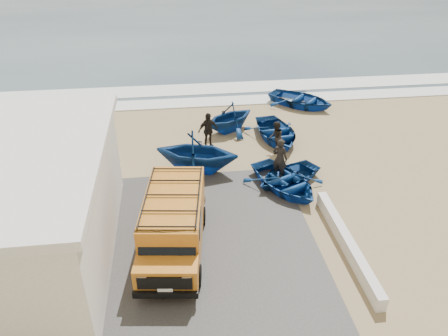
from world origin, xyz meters
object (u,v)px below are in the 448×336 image
boat_mid_right (276,132)px  boat_far_left (229,117)px  boat_near_left (284,181)px  boat_near_right (287,176)px  fisherman_back (208,130)px  boat_mid_left (197,152)px  parapet (347,243)px  boat_far_right (301,99)px  fisherman_middle (276,137)px  fisherman_front (280,158)px  van (173,222)px

boat_mid_right → boat_far_left: boat_far_left is taller
boat_near_left → boat_near_right: (0.29, 0.54, -0.05)m
fisherman_back → boat_mid_left: bearing=-130.2°
parapet → boat_far_right: (2.12, 13.68, 0.16)m
boat_far_left → fisherman_middle: boat_far_left is taller
boat_far_left → fisherman_front: fisherman_front is taller
boat_mid_right → fisherman_front: bearing=-108.1°
boat_far_right → van: bearing=-171.9°
boat_mid_right → boat_near_right: bearing=-103.3°
boat_mid_right → boat_far_right: boat_far_right is taller
boat_near_right → boat_far_left: bearing=168.7°
parapet → boat_mid_left: 8.11m
boat_near_right → boat_mid_left: 4.36m
boat_near_left → fisherman_front: (0.02, 1.05, 0.59)m
van → boat_far_right: van is taller
fisherman_front → fisherman_back: bearing=-10.4°
boat_mid_left → boat_far_right: size_ratio=0.93×
parapet → fisherman_middle: (-0.91, 7.73, 0.57)m
parapet → fisherman_front: fisherman_front is taller
parapet → boat_near_right: size_ratio=1.79×
parapet → boat_mid_left: size_ratio=1.53×
boat_mid_right → fisherman_middle: fisherman_middle is taller
parapet → fisherman_middle: size_ratio=3.54×
van → fisherman_front: van is taller
fisherman_front → fisherman_back: fisherman_front is taller
van → boat_near_right: (5.25, 3.94, -0.85)m
parapet → fisherman_middle: fisherman_middle is taller
boat_far_right → fisherman_back: 8.09m
boat_mid_left → fisherman_middle: (4.14, 1.42, -0.19)m
boat_near_left → boat_mid_left: bearing=127.6°
boat_far_left → fisherman_middle: (2.01, -2.84, -0.00)m
parapet → fisherman_front: size_ratio=3.03×
boat_near_left → boat_far_right: boat_far_right is taller
boat_far_right → fisherman_middle: fisherman_middle is taller
fisherman_back → parapet: bearing=-86.9°
fisherman_middle → boat_mid_right: bearing=179.5°
boat_far_left → fisherman_back: 2.26m
van → boat_near_right: size_ratio=1.62×
boat_far_right → fisherman_back: size_ratio=2.19×
boat_far_left → fisherman_back: (-1.37, -1.80, 0.11)m
boat_far_right → fisherman_back: fisherman_back is taller
boat_mid_left → boat_mid_right: (4.52, 2.87, -0.62)m
fisherman_middle → fisherman_back: bearing=-93.0°
boat_near_right → fisherman_back: fisherman_back is taller
parapet → fisherman_front: 5.51m
parapet → boat_mid_left: (-5.05, 6.31, 0.76)m
fisherman_back → fisherman_front: bearing=-72.1°
boat_near_right → fisherman_back: size_ratio=1.74×
boat_near_right → boat_mid_left: bearing=-140.3°
van → fisherman_middle: van is taller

